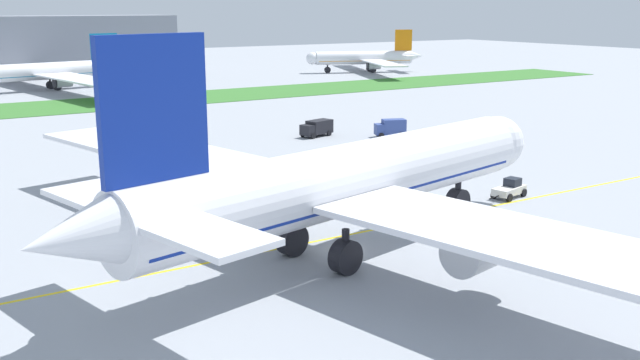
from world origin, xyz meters
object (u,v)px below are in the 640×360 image
(parked_airliner_far_centre, at_px, (43,72))
(parked_airliner_far_right, at_px, (366,58))
(ground_crew_wingwalker_port, at_px, (338,255))
(ground_crew_marshaller_front, at_px, (583,251))
(service_truck_fuel_bowser, at_px, (391,128))
(pushback_tug, at_px, (510,189))
(service_truck_baggage_loader, at_px, (317,128))
(airliner_foreground, at_px, (341,182))

(parked_airliner_far_centre, distance_m, parked_airliner_far_right, 99.15)
(ground_crew_wingwalker_port, xyz_separation_m, parked_airliner_far_centre, (7.91, 146.07, 3.73))
(ground_crew_wingwalker_port, distance_m, parked_airliner_far_centre, 146.34)
(ground_crew_marshaller_front, relative_size, parked_airliner_far_right, 0.03)
(service_truck_fuel_bowser, bearing_deg, pushback_tug, -108.23)
(ground_crew_marshaller_front, bearing_deg, pushback_tug, 59.85)
(service_truck_baggage_loader, distance_m, parked_airliner_far_right, 119.28)
(service_truck_baggage_loader, height_order, service_truck_fuel_bowser, service_truck_fuel_bowser)
(pushback_tug, distance_m, parked_airliner_far_right, 157.48)
(service_truck_fuel_bowser, height_order, parked_airliner_far_right, parked_airliner_far_right)
(ground_crew_marshaller_front, xyz_separation_m, parked_airliner_far_centre, (-10.06, 156.03, 3.76))
(service_truck_baggage_loader, height_order, parked_airliner_far_centre, parked_airliner_far_centre)
(airliner_foreground, relative_size, ground_crew_wingwalker_port, 52.62)
(pushback_tug, bearing_deg, service_truck_baggage_loader, 86.77)
(ground_crew_marshaller_front, distance_m, parked_airliner_far_centre, 156.40)
(ground_crew_marshaller_front, bearing_deg, parked_airliner_far_right, 60.04)
(airliner_foreground, distance_m, ground_crew_wingwalker_port, 6.10)
(service_truck_baggage_loader, bearing_deg, airliner_foreground, -120.07)
(airliner_foreground, xyz_separation_m, parked_airliner_far_right, (105.42, 142.58, -1.93))
(ground_crew_wingwalker_port, xyz_separation_m, service_truck_fuel_bowser, (40.90, 45.84, 0.58))
(parked_airliner_far_right, bearing_deg, pushback_tug, -119.94)
(ground_crew_marshaller_front, height_order, parked_airliner_far_centre, parked_airliner_far_centre)
(pushback_tug, xyz_separation_m, service_truck_fuel_bowser, (12.41, 37.67, 0.58))
(ground_crew_marshaller_front, relative_size, service_truck_fuel_bowser, 0.29)
(service_truck_fuel_bowser, bearing_deg, parked_airliner_far_right, 56.18)
(ground_crew_marshaller_front, bearing_deg, airliner_foreground, 143.76)
(airliner_foreground, height_order, service_truck_baggage_loader, airliner_foreground)
(pushback_tug, xyz_separation_m, parked_airliner_far_centre, (-20.58, 137.91, 3.73))
(parked_airliner_far_centre, xyz_separation_m, parked_airliner_far_right, (99.14, -1.48, -0.14))
(pushback_tug, bearing_deg, ground_crew_wingwalker_port, -164.01)
(ground_crew_wingwalker_port, relative_size, service_truck_fuel_bowser, 0.30)
(pushback_tug, relative_size, service_truck_fuel_bowser, 1.17)
(airliner_foreground, bearing_deg, parked_airliner_far_centre, 87.51)
(airliner_foreground, distance_m, pushback_tug, 28.10)
(service_truck_fuel_bowser, distance_m, parked_airliner_far_right, 118.91)
(service_truck_fuel_bowser, bearing_deg, airliner_foreground, -131.86)
(service_truck_fuel_bowser, relative_size, parked_airliner_far_right, 0.09)
(pushback_tug, xyz_separation_m, service_truck_baggage_loader, (2.52, 44.59, 0.47))
(service_truck_fuel_bowser, height_order, parked_airliner_far_centre, parked_airliner_far_centre)
(pushback_tug, height_order, service_truck_fuel_bowser, service_truck_fuel_bowser)
(service_truck_baggage_loader, bearing_deg, parked_airliner_far_centre, 103.90)
(ground_crew_wingwalker_port, height_order, service_truck_baggage_loader, service_truck_baggage_loader)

